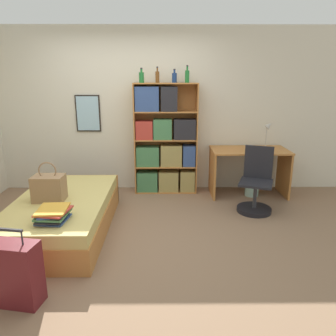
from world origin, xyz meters
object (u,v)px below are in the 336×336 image
(waste_bin, at_px, (252,187))
(bottle_brown, at_px, (157,77))
(bookcase, at_px, (164,143))
(bottle_blue, at_px, (187,76))
(handbag, at_px, (49,188))
(suitcase, at_px, (14,273))
(desk_chair, at_px, (256,191))
(desk, at_px, (249,163))
(bottle_clear, at_px, (174,77))
(desk_lamp, at_px, (268,130))
(bottle_green, at_px, (141,77))
(bed, at_px, (63,214))
(book_stack_on_bed, at_px, (53,214))

(waste_bin, bearing_deg, bottle_brown, 171.54)
(bookcase, distance_m, waste_bin, 1.56)
(bookcase, xyz_separation_m, bottle_blue, (0.35, -0.02, 1.04))
(handbag, bearing_deg, suitcase, -84.88)
(handbag, xyz_separation_m, bookcase, (1.35, 1.51, 0.23))
(desk_chair, bearing_deg, desk, 85.49)
(bottle_clear, relative_size, desk_chair, 0.23)
(desk_lamp, bearing_deg, desk_chair, -116.04)
(bottle_clear, distance_m, desk_lamp, 1.65)
(bottle_green, height_order, desk, bottle_green)
(bed, distance_m, bookcase, 1.99)
(bed, relative_size, book_stack_on_bed, 5.25)
(suitcase, distance_m, waste_bin, 3.67)
(book_stack_on_bed, distance_m, bottle_clear, 2.79)
(bottle_brown, bearing_deg, bookcase, 2.80)
(handbag, xyz_separation_m, suitcase, (0.11, -1.28, -0.31))
(bottle_clear, relative_size, waste_bin, 0.69)
(handbag, bearing_deg, bed, 32.50)
(handbag, xyz_separation_m, desk, (2.69, 1.34, -0.07))
(desk_lamp, bearing_deg, waste_bin, -170.53)
(bottle_blue, bearing_deg, bookcase, 177.01)
(bottle_blue, bearing_deg, book_stack_on_bed, -125.66)
(book_stack_on_bed, height_order, waste_bin, book_stack_on_bed)
(desk_lamp, bearing_deg, bookcase, 173.02)
(handbag, distance_m, desk_chair, 2.74)
(bottle_green, distance_m, waste_bin, 2.43)
(bookcase, bearing_deg, book_stack_on_bed, -118.52)
(bookcase, distance_m, desk, 1.38)
(handbag, bearing_deg, desk_chair, 14.48)
(book_stack_on_bed, distance_m, desk_chair, 2.73)
(bottle_blue, xyz_separation_m, desk_chair, (0.94, -0.81, -1.56))
(desk_lamp, relative_size, desk_chair, 0.50)
(handbag, height_order, bookcase, bookcase)
(desk_chair, xyz_separation_m, waste_bin, (0.11, 0.60, -0.14))
(book_stack_on_bed, bearing_deg, desk_chair, 27.41)
(bottle_blue, bearing_deg, desk_lamp, -8.09)
(handbag, distance_m, bottle_clear, 2.47)
(suitcase, relative_size, bottle_brown, 2.89)
(desk_lamp, bearing_deg, desk, 172.82)
(suitcase, xyz_separation_m, bottle_green, (0.90, 2.75, 1.55))
(handbag, relative_size, bookcase, 0.27)
(handbag, relative_size, bottle_clear, 2.31)
(bottle_green, xyz_separation_m, desk_lamp, (1.93, -0.16, -0.79))
(suitcase, distance_m, bottle_blue, 3.55)
(bookcase, relative_size, desk_chair, 1.93)
(handbag, distance_m, desk, 3.01)
(book_stack_on_bed, relative_size, bottle_clear, 1.83)
(bottle_blue, distance_m, desk_lamp, 1.49)
(desk_lamp, relative_size, waste_bin, 1.53)
(bottle_brown, height_order, bottle_clear, bottle_brown)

